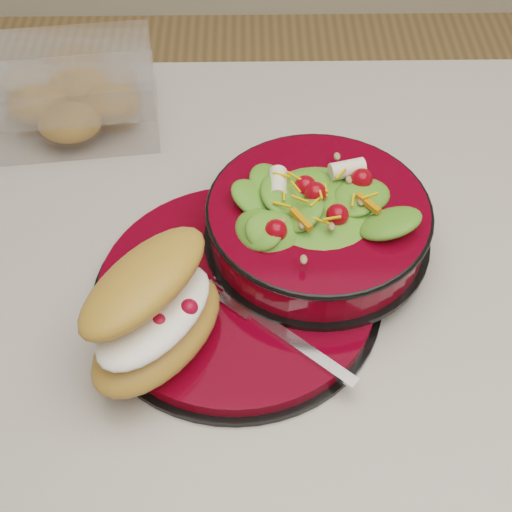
{
  "coord_description": "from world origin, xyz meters",
  "views": [
    {
      "loc": [
        -0.06,
        -0.49,
        1.49
      ],
      "look_at": [
        -0.05,
        -0.03,
        0.94
      ],
      "focal_mm": 50.0,
      "sensor_mm": 36.0,
      "label": 1
    }
  ],
  "objects_px": {
    "fork": "(281,332)",
    "pastry_box": "(72,94)",
    "dinner_plate": "(238,290)",
    "salad_bowl": "(318,216)",
    "croissant": "(155,312)",
    "island_counter": "(288,446)"
  },
  "relations": [
    {
      "from": "fork",
      "to": "pastry_box",
      "type": "bearing_deg",
      "value": 76.82
    },
    {
      "from": "dinner_plate",
      "to": "salad_bowl",
      "type": "distance_m",
      "value": 0.11
    },
    {
      "from": "fork",
      "to": "pastry_box",
      "type": "height_order",
      "value": "pastry_box"
    },
    {
      "from": "croissant",
      "to": "fork",
      "type": "distance_m",
      "value": 0.12
    },
    {
      "from": "salad_bowl",
      "to": "pastry_box",
      "type": "xyz_separation_m",
      "value": [
        -0.29,
        0.23,
        -0.01
      ]
    },
    {
      "from": "salad_bowl",
      "to": "croissant",
      "type": "distance_m",
      "value": 0.2
    },
    {
      "from": "fork",
      "to": "dinner_plate",
      "type": "bearing_deg",
      "value": 76.08
    },
    {
      "from": "pastry_box",
      "to": "island_counter",
      "type": "bearing_deg",
      "value": -47.74
    },
    {
      "from": "dinner_plate",
      "to": "pastry_box",
      "type": "relative_size",
      "value": 1.35
    },
    {
      "from": "dinner_plate",
      "to": "croissant",
      "type": "distance_m",
      "value": 0.11
    },
    {
      "from": "dinner_plate",
      "to": "pastry_box",
      "type": "distance_m",
      "value": 0.35
    },
    {
      "from": "island_counter",
      "to": "fork",
      "type": "relative_size",
      "value": 9.34
    },
    {
      "from": "dinner_plate",
      "to": "pastry_box",
      "type": "bearing_deg",
      "value": 125.78
    },
    {
      "from": "salad_bowl",
      "to": "fork",
      "type": "relative_size",
      "value": 1.81
    },
    {
      "from": "salad_bowl",
      "to": "pastry_box",
      "type": "relative_size",
      "value": 1.09
    },
    {
      "from": "island_counter",
      "to": "fork",
      "type": "xyz_separation_m",
      "value": [
        -0.03,
        -0.11,
        0.47
      ]
    },
    {
      "from": "island_counter",
      "to": "pastry_box",
      "type": "bearing_deg",
      "value": 138.9
    },
    {
      "from": "island_counter",
      "to": "fork",
      "type": "distance_m",
      "value": 0.48
    },
    {
      "from": "salad_bowl",
      "to": "croissant",
      "type": "height_order",
      "value": "salad_bowl"
    },
    {
      "from": "croissant",
      "to": "pastry_box",
      "type": "height_order",
      "value": "croissant"
    },
    {
      "from": "croissant",
      "to": "pastry_box",
      "type": "bearing_deg",
      "value": 56.43
    },
    {
      "from": "island_counter",
      "to": "salad_bowl",
      "type": "xyz_separation_m",
      "value": [
        0.01,
        0.01,
        0.5
      ]
    }
  ]
}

